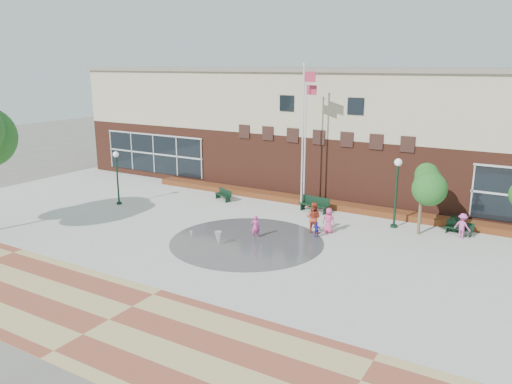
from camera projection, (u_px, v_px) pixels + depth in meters
The scene contains 22 objects.
ground at pixel (215, 260), 24.78m from camera, with size 120.00×120.00×0.00m, color #666056.
plaza_concrete at pixel (256, 237), 28.11m from camera, with size 46.00×18.00×0.01m, color #A8A8A0.
paver_band at pixel (109, 320), 18.94m from camera, with size 46.00×6.00×0.01m, color brown.
splash_pad at pixel (247, 242), 27.28m from camera, with size 8.40×8.40×0.01m, color #383A3D.
library_building at pixel (345, 129), 38.20m from camera, with size 44.40×10.40×9.20m.
flower_bed at pixel (312, 205), 34.45m from camera, with size 26.00×1.20×0.40m, color maroon.
flagpole_left at pixel (303, 131), 31.84m from camera, with size 1.05×0.49×9.51m.
flagpole_right at pixel (306, 137), 32.68m from camera, with size 0.99×0.50×8.64m.
lamp_left at pixel (117, 172), 34.02m from camera, with size 0.39×0.39×3.71m.
lamp_right at pixel (397, 185), 29.02m from camera, with size 0.44×0.44×4.17m.
bench_left at pixel (223, 197), 35.51m from camera, with size 1.65×1.08×0.81m.
bench_mid at pixel (314, 207), 32.70m from camera, with size 2.07×0.76×1.02m.
bench_right at pixel (459, 231), 28.34m from camera, with size 1.59×0.66×0.77m.
trash_can at pixel (454, 224), 28.86m from camera, with size 0.56×0.56×0.92m.
tree_mid at pixel (423, 181), 27.71m from camera, with size 2.53×2.53×4.27m.
water_jet_a at pixel (218, 246), 26.71m from camera, with size 0.39×0.39×0.76m, color white.
water_jet_b at pixel (191, 238), 27.84m from camera, with size 0.17×0.17×0.39m, color white.
child_splash at pixel (255, 227), 27.71m from camera, with size 0.48×0.32×1.33m, color #D53D91.
adult_red at pixel (313, 218), 28.52m from camera, with size 0.89×0.69×1.83m, color #AA3722.
adult_pink at pixel (329, 221), 28.56m from camera, with size 0.72×0.47×1.48m, color #DA417B.
child_blue at pixel (317, 230), 27.84m from camera, with size 0.53×0.22×0.90m, color #2918A7.
person_bench at pixel (462, 226), 27.67m from camera, with size 0.93×0.54×1.44m, color #C94E9C.
Camera 1 is at (13.53, -18.91, 9.43)m, focal length 35.00 mm.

